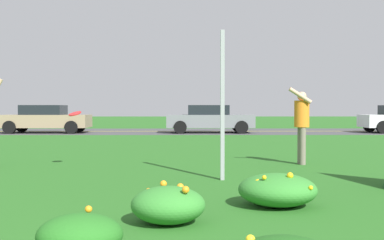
{
  "coord_description": "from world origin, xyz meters",
  "views": [
    {
      "loc": [
        1.94,
        -1.81,
        1.29
      ],
      "look_at": [
        2.03,
        7.96,
        1.05
      ],
      "focal_mm": 44.35,
      "sensor_mm": 36.0,
      "label": 1
    }
  ],
  "objects_px": {
    "sign_post_by_roadside": "(222,105)",
    "car_tan_center_left": "(45,119)",
    "person_catcher_orange_shirt": "(302,121)",
    "car_gray_center_right": "(210,119)",
    "frisbee_red": "(75,114)"
  },
  "relations": [
    {
      "from": "frisbee_red",
      "to": "car_tan_center_left",
      "type": "height_order",
      "value": "car_tan_center_left"
    },
    {
      "from": "sign_post_by_roadside",
      "to": "car_gray_center_right",
      "type": "distance_m",
      "value": 16.25
    },
    {
      "from": "person_catcher_orange_shirt",
      "to": "car_tan_center_left",
      "type": "height_order",
      "value": "person_catcher_orange_shirt"
    },
    {
      "from": "car_tan_center_left",
      "to": "person_catcher_orange_shirt",
      "type": "bearing_deg",
      "value": -54.14
    },
    {
      "from": "person_catcher_orange_shirt",
      "to": "car_gray_center_right",
      "type": "relative_size",
      "value": 0.39
    },
    {
      "from": "sign_post_by_roadside",
      "to": "person_catcher_orange_shirt",
      "type": "xyz_separation_m",
      "value": [
        1.99,
        2.34,
        -0.34
      ]
    },
    {
      "from": "person_catcher_orange_shirt",
      "to": "car_gray_center_right",
      "type": "xyz_separation_m",
      "value": [
        -1.46,
        13.89,
        -0.27
      ]
    },
    {
      "from": "person_catcher_orange_shirt",
      "to": "car_tan_center_left",
      "type": "relative_size",
      "value": 0.39
    },
    {
      "from": "frisbee_red",
      "to": "car_gray_center_right",
      "type": "relative_size",
      "value": 0.06
    },
    {
      "from": "sign_post_by_roadside",
      "to": "car_tan_center_left",
      "type": "relative_size",
      "value": 0.6
    },
    {
      "from": "sign_post_by_roadside",
      "to": "car_tan_center_left",
      "type": "height_order",
      "value": "sign_post_by_roadside"
    },
    {
      "from": "frisbee_red",
      "to": "car_tan_center_left",
      "type": "relative_size",
      "value": 0.06
    },
    {
      "from": "sign_post_by_roadside",
      "to": "car_tan_center_left",
      "type": "bearing_deg",
      "value": 116.37
    },
    {
      "from": "sign_post_by_roadside",
      "to": "frisbee_red",
      "type": "xyz_separation_m",
      "value": [
        -3.07,
        1.79,
        -0.17
      ]
    },
    {
      "from": "car_tan_center_left",
      "to": "car_gray_center_right",
      "type": "distance_m",
      "value": 8.58
    }
  ]
}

